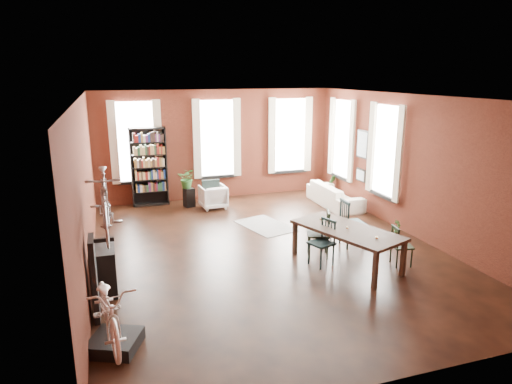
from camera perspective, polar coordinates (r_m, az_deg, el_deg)
name	(u,v)px	position (r m, az deg, el deg)	size (l,w,h in m)	color
room	(269,146)	(9.86, 1.63, 5.82)	(9.00, 9.04, 3.22)	black
dining_table	(346,247)	(9.12, 11.20, -6.72)	(0.99, 2.17, 0.74)	#433328
dining_chair_a	(321,243)	(9.00, 8.17, -6.32)	(0.42, 0.42, 0.90)	#1B393C
dining_chair_b	(318,234)	(9.40, 7.78, -5.20)	(0.44, 0.44, 0.96)	#202F1C
dining_chair_c	(402,246)	(9.36, 17.76, -6.43)	(0.36, 0.36, 0.79)	black
dining_chair_d	(353,223)	(10.07, 11.98, -3.81)	(0.48, 0.48, 1.03)	#183235
bookshelf	(149,167)	(13.15, -13.22, 3.08)	(1.00, 0.32, 2.20)	black
white_armchair	(213,196)	(12.71, -5.38, -0.45)	(0.68, 0.64, 0.70)	silver
cream_sofa	(335,191)	(13.07, 9.82, 0.07)	(2.08, 0.61, 0.81)	beige
striped_rug	(265,226)	(11.27, 1.18, -4.22)	(0.95, 1.51, 0.01)	black
bike_trainer	(115,342)	(6.82, -17.20, -17.53)	(0.63, 0.63, 0.18)	black
bike_wall_rack	(94,279)	(7.40, -19.56, -10.16)	(0.16, 0.60, 1.30)	black
console_table	(104,269)	(8.32, -18.48, -9.14)	(0.40, 0.80, 0.80)	black
plant_stand	(189,197)	(12.95, -8.37, -0.67)	(0.27, 0.27, 0.53)	black
plant_by_sofa	(330,191)	(14.10, 9.24, 0.10)	(0.38, 0.68, 0.31)	#265020
plant_small	(397,233)	(11.09, 17.18, -4.87)	(0.20, 0.39, 0.14)	#316026
bicycle_floor	(107,281)	(6.35, -18.15, -10.53)	(0.59, 0.88, 1.68)	white
bicycle_hung	(103,182)	(6.92, -18.53, 1.23)	(0.47, 1.00, 1.66)	#A5A8AD
plant_on_stand	(187,180)	(12.86, -8.58, 1.44)	(0.50, 0.56, 0.44)	#2A6227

